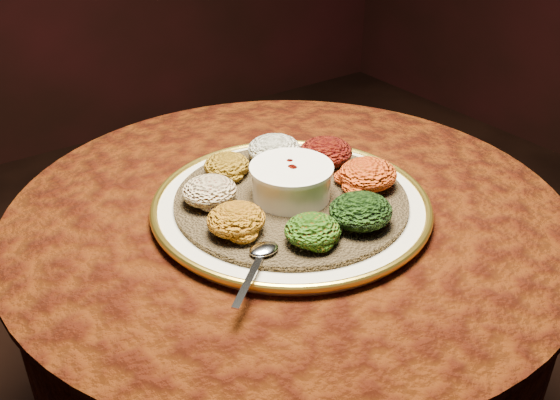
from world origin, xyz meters
TOP-DOWN VIEW (x-y plane):
  - table at (0.00, 0.00)m, footprint 0.96×0.96m
  - platter at (-0.01, -0.02)m, footprint 0.57×0.57m
  - injera at (-0.01, -0.02)m, footprint 0.44×0.44m
  - stew_bowl at (-0.01, -0.02)m, footprint 0.14×0.14m
  - spoon at (-0.14, -0.13)m, footprint 0.13×0.11m
  - portion_ayib at (0.04, 0.11)m, footprint 0.10×0.09m
  - portion_kitfo at (0.11, 0.04)m, footprint 0.10×0.09m
  - portion_tikil at (0.12, -0.07)m, footprint 0.10×0.10m
  - portion_gomen at (0.03, -0.15)m, footprint 0.10×0.09m
  - portion_mixveg at (-0.06, -0.14)m, footprint 0.08×0.08m
  - portion_kik at (-0.14, -0.06)m, footprint 0.09×0.09m
  - portion_timatim at (-0.13, 0.04)m, footprint 0.09×0.09m
  - portion_shiro at (-0.06, 0.11)m, footprint 0.08×0.08m

SIDE VIEW (x-z plane):
  - table at x=0.00m, z-range 0.19..0.92m
  - platter at x=-0.01m, z-range 0.73..0.76m
  - injera at x=-0.01m, z-range 0.75..0.76m
  - spoon at x=-0.14m, z-range 0.76..0.77m
  - portion_shiro at x=-0.06m, z-range 0.76..0.80m
  - portion_mixveg at x=-0.06m, z-range 0.76..0.80m
  - portion_kik at x=-0.14m, z-range 0.76..0.81m
  - portion_timatim at x=-0.13m, z-range 0.76..0.81m
  - portion_ayib at x=0.04m, z-range 0.76..0.81m
  - portion_kitfo at x=0.11m, z-range 0.76..0.81m
  - portion_gomen at x=0.03m, z-range 0.76..0.81m
  - portion_tikil at x=0.12m, z-range 0.76..0.81m
  - stew_bowl at x=-0.01m, z-range 0.77..0.82m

